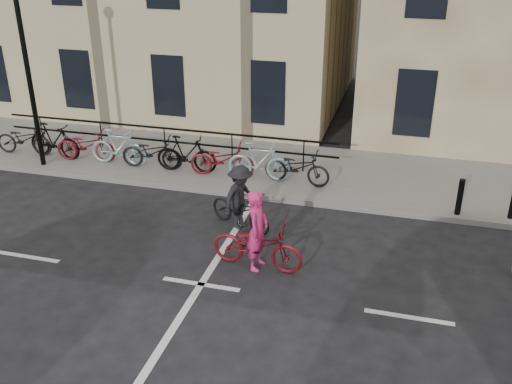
# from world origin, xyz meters

# --- Properties ---
(ground) EXTENTS (120.00, 120.00, 0.00)m
(ground) POSITION_xyz_m (0.00, 0.00, 0.00)
(ground) COLOR black
(ground) RESTS_ON ground
(sidewalk) EXTENTS (46.00, 4.00, 0.15)m
(sidewalk) POSITION_xyz_m (-4.00, 6.00, 0.07)
(sidewalk) COLOR slate
(sidewalk) RESTS_ON ground
(lamp_post) EXTENTS (0.36, 0.36, 5.28)m
(lamp_post) POSITION_xyz_m (-6.50, 4.40, 3.49)
(lamp_post) COLOR black
(lamp_post) RESTS_ON sidewalk
(bollard_east) EXTENTS (0.14, 0.14, 0.90)m
(bollard_east) POSITION_xyz_m (5.00, 4.25, 0.60)
(bollard_east) COLOR black
(bollard_east) RESTS_ON sidewalk
(parked_bikes) EXTENTS (10.40, 1.23, 1.05)m
(parked_bikes) POSITION_xyz_m (-3.30, 5.04, 0.64)
(parked_bikes) COLOR black
(parked_bikes) RESTS_ON sidewalk
(cyclist_pink) EXTENTS (1.98, 0.84, 1.72)m
(cyclist_pink) POSITION_xyz_m (0.90, 0.93, 0.60)
(cyclist_pink) COLOR maroon
(cyclist_pink) RESTS_ON ground
(cyclist_dark) EXTENTS (1.84, 1.30, 1.56)m
(cyclist_dark) POSITION_xyz_m (0.07, 2.50, 0.61)
(cyclist_dark) COLOR black
(cyclist_dark) RESTS_ON ground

